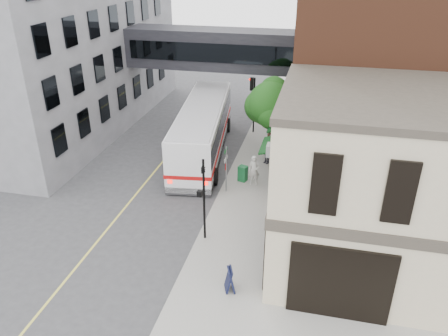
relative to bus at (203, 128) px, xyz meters
The scene contains 17 objects.
ground 12.91m from the bus, 78.29° to the right, with size 120.00×120.00×0.00m, color #38383A.
sidewalk_main 5.19m from the bus, 18.25° to the left, with size 4.00×60.00×0.15m, color gray.
corner_building 15.77m from the bus, 42.21° to the right, with size 10.19×8.12×8.45m.
brick_building 13.76m from the bus, 11.29° to the left, with size 13.76×18.00×14.00m.
opposite_building 15.66m from the bus, 166.30° to the left, with size 14.00×24.00×14.00m, color slate.
skyway_bridge 7.14m from the bus, 94.28° to the left, with size 14.00×3.18×3.00m.
traffic_signal_near 10.94m from the bus, 74.26° to the right, with size 0.44×0.22×4.60m.
traffic_signal_far 5.51m from the bus, 57.74° to the left, with size 0.53×0.28×4.50m.
street_sign_pole 6.24m from the bus, 61.50° to the right, with size 0.08×0.75×3.00m.
street_tree 5.21m from the bus, ahead, with size 3.80×3.20×5.60m.
lane_marking 3.99m from the bus, 134.12° to the right, with size 0.12×40.00×0.01m, color #D8CC4C.
bus is the anchor object (origin of this frame).
pedestrian_a 6.21m from the bus, 43.08° to the right, with size 0.71×0.47×1.95m, color beige.
pedestrian_b 5.13m from the bus, ahead, with size 0.81×0.63×1.66m, color #C07C8C.
pedestrian_c 5.03m from the bus, 12.23° to the right, with size 1.15×0.66×1.78m, color black.
newspaper_box 5.57m from the bus, 46.55° to the right, with size 0.52×0.46×1.03m, color #155E2E.
sandwich_board 14.93m from the bus, 70.06° to the right, with size 0.41×0.63×1.13m, color black.
Camera 1 is at (5.56, -15.91, 13.55)m, focal length 35.00 mm.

